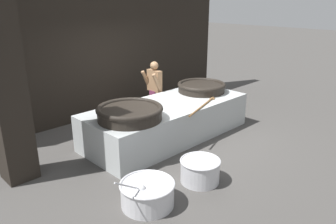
# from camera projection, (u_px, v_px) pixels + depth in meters

# --- Properties ---
(ground_plane) EXTENTS (60.00, 60.00, 0.00)m
(ground_plane) POSITION_uv_depth(u_px,v_px,m) (168.00, 136.00, 7.39)
(ground_plane) COLOR #474442
(back_wall) EXTENTS (8.27, 0.24, 3.79)m
(back_wall) POSITION_uv_depth(u_px,v_px,m) (103.00, 42.00, 8.37)
(back_wall) COLOR black
(back_wall) RESTS_ON ground_plane
(support_pillar) EXTENTS (0.51, 0.51, 3.79)m
(support_pillar) POSITION_uv_depth(u_px,v_px,m) (3.00, 70.00, 5.09)
(support_pillar) COLOR black
(support_pillar) RESTS_ON ground_plane
(hearth_platform) EXTENTS (3.81, 1.55, 0.77)m
(hearth_platform) POSITION_uv_depth(u_px,v_px,m) (168.00, 120.00, 7.26)
(hearth_platform) COLOR #B2B7B7
(hearth_platform) RESTS_ON ground_plane
(giant_wok_near) EXTENTS (1.27, 1.27, 0.26)m
(giant_wok_near) POSITION_uv_depth(u_px,v_px,m) (130.00, 112.00, 6.16)
(giant_wok_near) COLOR black
(giant_wok_near) RESTS_ON hearth_platform
(giant_wok_far) EXTENTS (1.18, 1.18, 0.22)m
(giant_wok_far) POSITION_uv_depth(u_px,v_px,m) (201.00, 87.00, 8.02)
(giant_wok_far) COLOR black
(giant_wok_far) RESTS_ON hearth_platform
(stirring_paddle) EXTENTS (1.36, 0.53, 0.04)m
(stirring_paddle) POSITION_uv_depth(u_px,v_px,m) (203.00, 105.00, 6.96)
(stirring_paddle) COLOR brown
(stirring_paddle) RESTS_ON hearth_platform
(cook) EXTENTS (0.36, 0.55, 1.48)m
(cook) POSITION_uv_depth(u_px,v_px,m) (154.00, 88.00, 8.24)
(cook) COLOR #9E7551
(cook) RESTS_ON ground_plane
(prep_bowl_vegetables) EXTENTS (1.08, 0.83, 0.71)m
(prep_bowl_vegetables) POSITION_uv_depth(u_px,v_px,m) (147.00, 193.00, 4.87)
(prep_bowl_vegetables) COLOR silver
(prep_bowl_vegetables) RESTS_ON ground_plane
(prep_bowl_meat) EXTENTS (0.69, 0.69, 0.40)m
(prep_bowl_meat) POSITION_uv_depth(u_px,v_px,m) (200.00, 170.00, 5.50)
(prep_bowl_meat) COLOR silver
(prep_bowl_meat) RESTS_ON ground_plane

